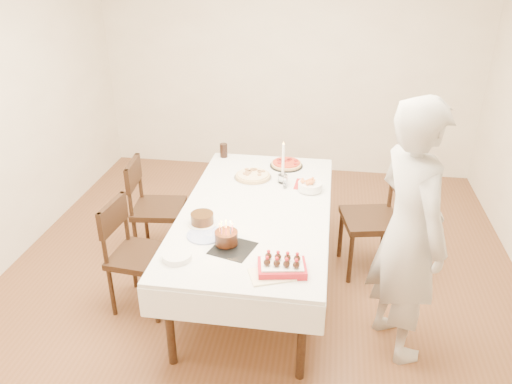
# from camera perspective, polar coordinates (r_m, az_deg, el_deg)

# --- Properties ---
(floor) EXTENTS (5.00, 5.00, 0.00)m
(floor) POSITION_cam_1_polar(r_m,az_deg,el_deg) (4.34, 0.22, -10.44)
(floor) COLOR brown
(floor) RESTS_ON ground
(wall_back) EXTENTS (4.50, 0.04, 2.70)m
(wall_back) POSITION_cam_1_polar(r_m,az_deg,el_deg) (6.08, 3.82, 14.57)
(wall_back) COLOR beige
(wall_back) RESTS_ON floor
(dining_table) EXTENTS (1.66, 2.36, 0.75)m
(dining_table) POSITION_cam_1_polar(r_m,az_deg,el_deg) (4.10, 0.00, -6.46)
(dining_table) COLOR silver
(dining_table) RESTS_ON floor
(chair_right_savory) EXTENTS (0.60, 0.60, 0.99)m
(chair_right_savory) POSITION_cam_1_polar(r_m,az_deg,el_deg) (4.37, 12.97, -3.11)
(chair_right_savory) COLOR black
(chair_right_savory) RESTS_ON floor
(chair_left_savory) EXTENTS (0.53, 0.53, 0.93)m
(chair_left_savory) POSITION_cam_1_polar(r_m,az_deg,el_deg) (4.58, -11.04, -1.86)
(chair_left_savory) COLOR black
(chair_left_savory) RESTS_ON floor
(chair_left_dessert) EXTENTS (0.51, 0.51, 0.91)m
(chair_left_dessert) POSITION_cam_1_polar(r_m,az_deg,el_deg) (3.97, -13.02, -7.17)
(chair_left_dessert) COLOR black
(chair_left_dessert) RESTS_ON floor
(person) EXTENTS (0.68, 0.80, 1.84)m
(person) POSITION_cam_1_polar(r_m,az_deg,el_deg) (3.40, 17.07, -4.51)
(person) COLOR #B9B5AF
(person) RESTS_ON floor
(pizza_white) EXTENTS (0.38, 0.38, 0.04)m
(pizza_white) POSITION_cam_1_polar(r_m,az_deg,el_deg) (4.40, -0.37, 1.85)
(pizza_white) COLOR beige
(pizza_white) RESTS_ON dining_table
(pizza_pepperoni) EXTENTS (0.32, 0.32, 0.04)m
(pizza_pepperoni) POSITION_cam_1_polar(r_m,az_deg,el_deg) (4.64, 3.49, 3.20)
(pizza_pepperoni) COLOR red
(pizza_pepperoni) RESTS_ON dining_table
(red_placemat) EXTENTS (0.23, 0.23, 0.01)m
(red_placemat) POSITION_cam_1_polar(r_m,az_deg,el_deg) (4.30, 5.92, 0.80)
(red_placemat) COLOR #B21E1E
(red_placemat) RESTS_ON dining_table
(pasta_bowl) EXTENTS (0.27, 0.27, 0.07)m
(pasta_bowl) POSITION_cam_1_polar(r_m,az_deg,el_deg) (4.19, 6.20, 0.67)
(pasta_bowl) COLOR white
(pasta_bowl) RESTS_ON dining_table
(taper_candle) EXTENTS (0.10, 0.10, 0.38)m
(taper_candle) POSITION_cam_1_polar(r_m,az_deg,el_deg) (4.25, 3.11, 3.41)
(taper_candle) COLOR white
(taper_candle) RESTS_ON dining_table
(shaker_pair) EXTENTS (0.10, 0.10, 0.10)m
(shaker_pair) POSITION_cam_1_polar(r_m,az_deg,el_deg) (4.21, 3.34, 1.07)
(shaker_pair) COLOR white
(shaker_pair) RESTS_ON dining_table
(cola_glass) EXTENTS (0.08, 0.08, 0.13)m
(cola_glass) POSITION_cam_1_polar(r_m,az_deg,el_deg) (4.84, -3.72, 4.76)
(cola_glass) COLOR black
(cola_glass) RESTS_ON dining_table
(layer_cake) EXTENTS (0.22, 0.22, 0.09)m
(layer_cake) POSITION_cam_1_polar(r_m,az_deg,el_deg) (3.69, -6.17, -3.07)
(layer_cake) COLOR #361F0D
(layer_cake) RESTS_ON dining_table
(cake_board) EXTENTS (0.33, 0.33, 0.01)m
(cake_board) POSITION_cam_1_polar(r_m,az_deg,el_deg) (3.42, -2.67, -6.48)
(cake_board) COLOR black
(cake_board) RESTS_ON dining_table
(birthday_cake) EXTENTS (0.17, 0.17, 0.16)m
(birthday_cake) POSITION_cam_1_polar(r_m,az_deg,el_deg) (3.41, -3.43, -4.74)
(birthday_cake) COLOR black
(birthday_cake) RESTS_ON dining_table
(strawberry_box) EXTENTS (0.33, 0.25, 0.08)m
(strawberry_box) POSITION_cam_1_polar(r_m,az_deg,el_deg) (3.18, 2.99, -8.51)
(strawberry_box) COLOR #A3121B
(strawberry_box) RESTS_ON dining_table
(box_lid) EXTENTS (0.32, 0.27, 0.02)m
(box_lid) POSITION_cam_1_polar(r_m,az_deg,el_deg) (3.16, 1.82, -9.52)
(box_lid) COLOR beige
(box_lid) RESTS_ON dining_table
(plate_stack) EXTENTS (0.22, 0.22, 0.04)m
(plate_stack) POSITION_cam_1_polar(r_m,az_deg,el_deg) (3.34, -9.00, -7.25)
(plate_stack) COLOR white
(plate_stack) RESTS_ON dining_table
(china_plate) EXTENTS (0.29, 0.29, 0.01)m
(china_plate) POSITION_cam_1_polar(r_m,az_deg,el_deg) (3.57, -5.84, -4.88)
(china_plate) COLOR white
(china_plate) RESTS_ON dining_table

